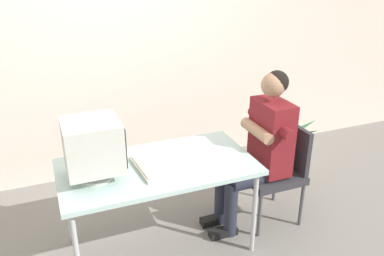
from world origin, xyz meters
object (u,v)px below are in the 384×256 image
at_px(desk, 158,171).
at_px(crt_monitor, 93,146).
at_px(office_chair, 277,167).
at_px(keyboard, 148,167).
at_px(person_seated, 260,146).
at_px(potted_plant, 285,150).

relative_size(desk, crt_monitor, 3.41).
bearing_deg(office_chair, desk, -179.20).
bearing_deg(keyboard, desk, 24.90).
bearing_deg(person_seated, potted_plant, 38.51).
bearing_deg(crt_monitor, desk, 1.59).
bearing_deg(keyboard, crt_monitor, 176.16).
height_order(keyboard, person_seated, person_seated).
distance_m(person_seated, potted_plant, 0.84).
bearing_deg(potted_plant, keyboard, -161.29).
relative_size(desk, office_chair, 1.67).
bearing_deg(desk, potted_plant, 18.36).
distance_m(crt_monitor, keyboard, 0.43).
height_order(desk, potted_plant, potted_plant).
relative_size(keyboard, potted_plant, 0.53).
bearing_deg(desk, person_seated, 0.97).
height_order(desk, keyboard, keyboard).
bearing_deg(person_seated, crt_monitor, -178.82).
distance_m(crt_monitor, potted_plant, 2.07).
distance_m(desk, crt_monitor, 0.53).
height_order(desk, crt_monitor, crt_monitor).
xyz_separation_m(office_chair, potted_plant, (0.41, 0.47, -0.13)).
height_order(crt_monitor, potted_plant, crt_monitor).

